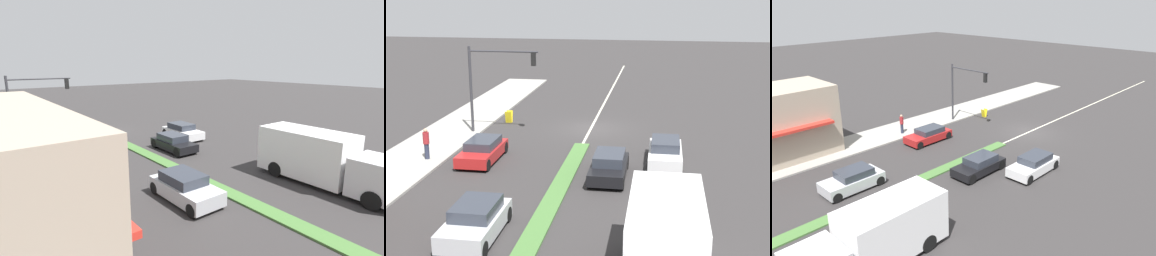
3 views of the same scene
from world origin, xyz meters
TOP-DOWN VIEW (x-y plane):
  - ground_plane at (0.00, 18.00)m, footprint 160.00×160.00m
  - lane_marking_center at (0.00, 0.00)m, footprint 0.16×60.00m
  - traffic_signal_main at (6.12, 2.36)m, footprint 4.59×0.34m
  - pedestrian at (8.04, 8.37)m, footprint 0.34×0.34m
  - warning_aframe_sign at (5.98, -0.66)m, footprint 0.45×0.53m
  - delivery_truck at (-5.00, 19.80)m, footprint 2.44×7.50m
  - hatchback_red at (5.00, 7.86)m, footprint 1.80×4.08m
  - suv_black at (-2.20, 9.43)m, footprint 1.76×4.05m
  - sedan_silver at (2.20, 16.85)m, footprint 1.85×3.93m
  - van_white at (-5.00, 6.76)m, footprint 1.78×4.18m

SIDE VIEW (x-z plane):
  - ground_plane at x=0.00m, z-range 0.00..0.00m
  - lane_marking_center at x=0.00m, z-range 0.00..0.01m
  - warning_aframe_sign at x=5.98m, z-range 0.01..0.84m
  - hatchback_red at x=5.00m, z-range -0.02..1.20m
  - suv_black at x=-2.20m, z-range -0.02..1.25m
  - van_white at x=-5.00m, z-range -0.02..1.31m
  - sedan_silver at x=2.20m, z-range -0.03..1.33m
  - pedestrian at x=8.04m, z-range 0.17..1.91m
  - delivery_truck at x=-5.00m, z-range 0.03..2.90m
  - traffic_signal_main at x=6.12m, z-range 1.10..6.70m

